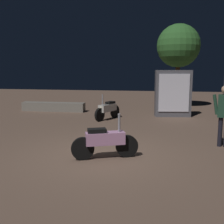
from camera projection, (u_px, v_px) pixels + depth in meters
ground_plane at (103, 155)px, 7.13m from camera, size 40.00×40.00×0.00m
motorcycle_pink_foreground at (105, 141)px, 6.79m from camera, size 1.58×0.69×1.11m
motorcycle_white_parked_left at (108, 109)px, 11.94m from camera, size 0.82×1.54×1.11m
person_rider_beside at (224, 110)px, 7.72m from camera, size 0.67×0.31×1.73m
tree_left_bg at (178, 46)px, 15.00m from camera, size 2.32×2.32×4.54m
kiosk_billboard at (173, 93)px, 12.60m from camera, size 1.65×0.72×2.10m
planter_wall_low at (53, 107)px, 14.26m from camera, size 3.26×0.50×0.45m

